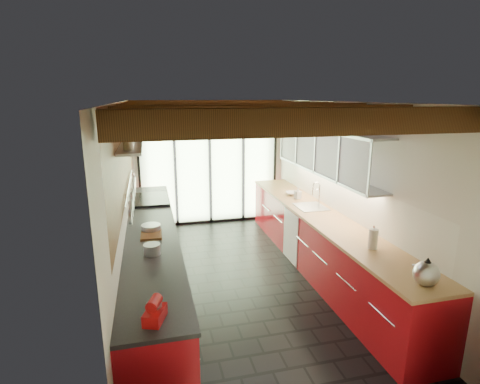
% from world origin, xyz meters
% --- Properties ---
extents(ground, '(5.50, 5.50, 0.00)m').
position_xyz_m(ground, '(0.00, 0.00, 0.00)').
color(ground, black).
rests_on(ground, ground).
extents(room_shell, '(5.50, 5.50, 5.50)m').
position_xyz_m(room_shell, '(0.00, 0.00, 1.65)').
color(room_shell, silver).
rests_on(room_shell, ground).
extents(ceiling_beams, '(3.14, 5.06, 4.90)m').
position_xyz_m(ceiling_beams, '(-0.00, 0.38, 2.46)').
color(ceiling_beams, '#593316').
rests_on(ceiling_beams, ground).
extents(glass_door, '(2.95, 0.10, 2.90)m').
position_xyz_m(glass_door, '(0.00, 2.69, 1.66)').
color(glass_door, '#C6EAAD').
rests_on(glass_door, ground).
extents(left_counter, '(0.68, 5.00, 0.92)m').
position_xyz_m(left_counter, '(-1.28, 0.00, 0.46)').
color(left_counter, '#AC0F19').
rests_on(left_counter, ground).
extents(range_stove, '(0.66, 0.90, 0.97)m').
position_xyz_m(range_stove, '(-1.28, 1.45, 0.47)').
color(range_stove, silver).
rests_on(range_stove, ground).
extents(right_counter, '(0.68, 5.00, 0.92)m').
position_xyz_m(right_counter, '(1.27, 0.00, 0.46)').
color(right_counter, '#AC0F19').
rests_on(right_counter, ground).
extents(sink_assembly, '(0.45, 0.52, 0.43)m').
position_xyz_m(sink_assembly, '(1.29, 0.40, 0.96)').
color(sink_assembly, silver).
rests_on(sink_assembly, right_counter).
extents(upper_cabinets_right, '(0.34, 3.00, 3.00)m').
position_xyz_m(upper_cabinets_right, '(1.43, 0.30, 1.85)').
color(upper_cabinets_right, silver).
rests_on(upper_cabinets_right, ground).
extents(left_wall_fixtures, '(0.28, 2.60, 0.96)m').
position_xyz_m(left_wall_fixtures, '(-1.47, 0.29, 1.78)').
color(left_wall_fixtures, silver).
rests_on(left_wall_fixtures, ground).
extents(stand_mixer, '(0.21, 0.27, 0.22)m').
position_xyz_m(stand_mixer, '(-1.27, -2.24, 1.01)').
color(stand_mixer, red).
rests_on(stand_mixer, left_counter).
extents(pot_large, '(0.25, 0.25, 0.12)m').
position_xyz_m(pot_large, '(-1.27, -0.90, 0.98)').
color(pot_large, silver).
rests_on(pot_large, left_counter).
extents(pot_small, '(0.32, 0.32, 0.10)m').
position_xyz_m(pot_small, '(-1.27, -0.14, 0.97)').
color(pot_small, silver).
rests_on(pot_small, left_counter).
extents(cutting_board, '(0.28, 0.38, 0.03)m').
position_xyz_m(cutting_board, '(-1.27, -0.30, 0.94)').
color(cutting_board, brown).
rests_on(cutting_board, left_counter).
extents(kettle, '(0.31, 0.34, 0.29)m').
position_xyz_m(kettle, '(1.27, -2.25, 1.05)').
color(kettle, silver).
rests_on(kettle, right_counter).
extents(paper_towel, '(0.13, 0.13, 0.29)m').
position_xyz_m(paper_towel, '(1.27, -1.36, 1.04)').
color(paper_towel, white).
rests_on(paper_towel, right_counter).
extents(soap_bottle, '(0.12, 0.12, 0.21)m').
position_xyz_m(soap_bottle, '(1.27, 0.94, 1.03)').
color(soap_bottle, silver).
rests_on(soap_bottle, right_counter).
extents(bowl, '(0.28, 0.28, 0.06)m').
position_xyz_m(bowl, '(1.27, 1.20, 0.95)').
color(bowl, silver).
rests_on(bowl, right_counter).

